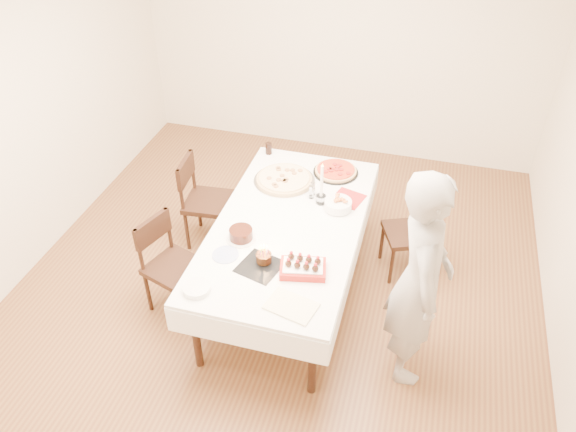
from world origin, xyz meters
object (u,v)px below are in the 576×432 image
(pizza_white, at_px, (284,179))
(birthday_cake, at_px, (264,254))
(strawberry_box, at_px, (303,268))
(chair_right_savory, at_px, (408,234))
(pasta_bowl, at_px, (338,205))
(pizza_pepperoni, at_px, (336,171))
(chair_left_dessert, at_px, (175,268))
(layer_cake, at_px, (241,234))
(chair_left_savory, at_px, (209,202))
(cola_glass, at_px, (269,148))
(taper_candle, at_px, (322,184))
(person, at_px, (420,280))
(dining_table, at_px, (288,259))

(pizza_white, distance_m, birthday_cake, 1.06)
(pizza_white, height_order, strawberry_box, strawberry_box)
(chair_right_savory, height_order, pizza_white, chair_right_savory)
(pizza_white, height_order, birthday_cake, birthday_cake)
(pasta_bowl, bearing_deg, pizza_pepperoni, 103.51)
(chair_left_dessert, height_order, layer_cake, chair_left_dessert)
(chair_right_savory, relative_size, chair_left_savory, 0.92)
(cola_glass, bearing_deg, pizza_white, -56.60)
(strawberry_box, bearing_deg, taper_candle, 94.23)
(pizza_white, height_order, taper_candle, taper_candle)
(chair_left_savory, relative_size, chair_left_dessert, 1.03)
(chair_right_savory, xyz_separation_m, pizza_pepperoni, (-0.72, 0.27, 0.36))
(person, relative_size, cola_glass, 15.45)
(taper_candle, distance_m, layer_cake, 0.80)
(cola_glass, bearing_deg, person, -43.83)
(layer_cake, bearing_deg, pizza_pepperoni, 65.00)
(pasta_bowl, distance_m, birthday_cake, 0.87)
(person, distance_m, cola_glass, 2.12)
(dining_table, relative_size, pizza_white, 3.96)
(dining_table, distance_m, taper_candle, 0.69)
(taper_candle, distance_m, strawberry_box, 0.86)
(chair_right_savory, xyz_separation_m, taper_candle, (-0.74, -0.21, 0.53))
(chair_left_dessert, distance_m, cola_glass, 1.49)
(pizza_white, distance_m, layer_cake, 0.85)
(person, bearing_deg, taper_candle, 38.28)
(pasta_bowl, height_order, birthday_cake, birthday_cake)
(pasta_bowl, bearing_deg, pizza_white, 153.21)
(chair_left_savory, relative_size, strawberry_box, 2.74)
(strawberry_box, bearing_deg, person, 0.93)
(person, bearing_deg, strawberry_box, 82.77)
(strawberry_box, bearing_deg, cola_glass, 115.72)
(pizza_pepperoni, distance_m, birthday_cake, 1.33)
(person, distance_m, pizza_white, 1.65)
(layer_cake, bearing_deg, chair_left_dessert, -165.76)
(chair_right_savory, bearing_deg, chair_left_dessert, -174.02)
(pasta_bowl, bearing_deg, chair_left_savory, 171.69)
(chair_left_savory, height_order, pizza_white, chair_left_savory)
(dining_table, height_order, chair_left_dessert, chair_left_dessert)
(pizza_pepperoni, bearing_deg, strawberry_box, -88.50)
(taper_candle, bearing_deg, layer_cake, -127.97)
(pizza_white, xyz_separation_m, cola_glass, (-0.27, 0.41, 0.03))
(dining_table, relative_size, strawberry_box, 6.56)
(dining_table, bearing_deg, layer_cake, -136.95)
(taper_candle, bearing_deg, birthday_cake, -106.09)
(dining_table, xyz_separation_m, pasta_bowl, (0.34, 0.30, 0.42))
(chair_left_dessert, bearing_deg, pizza_pepperoni, -111.69)
(birthday_cake, bearing_deg, pasta_bowl, 63.31)
(taper_candle, height_order, birthday_cake, taper_candle)
(pasta_bowl, bearing_deg, person, -47.48)
(person, height_order, taper_candle, person)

